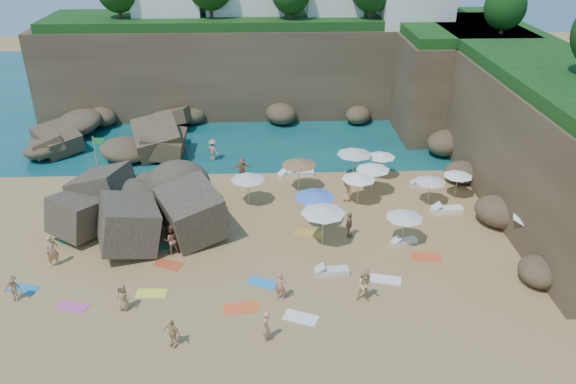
{
  "coord_description": "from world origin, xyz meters",
  "views": [
    {
      "loc": [
        0.86,
        -27.6,
        17.74
      ],
      "look_at": [
        2.0,
        3.0,
        2.0
      ],
      "focal_mm": 35.0,
      "sensor_mm": 36.0,
      "label": 1
    }
  ],
  "objects_px": {
    "lounger_0": "(290,174)",
    "person_stand_0": "(52,251)",
    "person_stand_2": "(213,150)",
    "person_stand_6": "(266,326)",
    "rock_outcrop": "(129,226)",
    "flag_pole": "(98,157)",
    "parasol_0": "(248,177)",
    "parasol_2": "(431,180)",
    "parasol_1": "(354,152)",
    "person_stand_3": "(349,225)",
    "person_stand_5": "(242,167)",
    "person_stand_4": "(347,190)",
    "person_stand_1": "(171,239)"
  },
  "relations": [
    {
      "from": "rock_outcrop",
      "to": "person_stand_0",
      "type": "xyz_separation_m",
      "value": [
        -3.14,
        -4.13,
        0.94
      ]
    },
    {
      "from": "parasol_1",
      "to": "person_stand_3",
      "type": "height_order",
      "value": "parasol_1"
    },
    {
      "from": "parasol_1",
      "to": "person_stand_5",
      "type": "bearing_deg",
      "value": 173.73
    },
    {
      "from": "parasol_1",
      "to": "person_stand_4",
      "type": "distance_m",
      "value": 3.59
    },
    {
      "from": "person_stand_1",
      "to": "parasol_2",
      "type": "bearing_deg",
      "value": -179.42
    },
    {
      "from": "lounger_0",
      "to": "flag_pole",
      "type": "bearing_deg",
      "value": 163.16
    },
    {
      "from": "person_stand_0",
      "to": "person_stand_6",
      "type": "xyz_separation_m",
      "value": [
        11.61,
        -6.4,
        -0.14
      ]
    },
    {
      "from": "rock_outcrop",
      "to": "parasol_2",
      "type": "xyz_separation_m",
      "value": [
        19.25,
        2.22,
        1.77
      ]
    },
    {
      "from": "parasol_1",
      "to": "lounger_0",
      "type": "bearing_deg",
      "value": 168.82
    },
    {
      "from": "flag_pole",
      "to": "person_stand_0",
      "type": "height_order",
      "value": "flag_pole"
    },
    {
      "from": "parasol_2",
      "to": "lounger_0",
      "type": "height_order",
      "value": "parasol_2"
    },
    {
      "from": "person_stand_5",
      "to": "person_stand_1",
      "type": "bearing_deg",
      "value": -121.55
    },
    {
      "from": "lounger_0",
      "to": "person_stand_6",
      "type": "xyz_separation_m",
      "value": [
        -1.81,
        -17.42,
        0.66
      ]
    },
    {
      "from": "parasol_2",
      "to": "person_stand_4",
      "type": "relative_size",
      "value": 1.28
    },
    {
      "from": "parasol_1",
      "to": "person_stand_6",
      "type": "bearing_deg",
      "value": -110.89
    },
    {
      "from": "rock_outcrop",
      "to": "person_stand_6",
      "type": "relative_size",
      "value": 5.58
    },
    {
      "from": "person_stand_3",
      "to": "person_stand_5",
      "type": "height_order",
      "value": "person_stand_3"
    },
    {
      "from": "person_stand_3",
      "to": "person_stand_6",
      "type": "height_order",
      "value": "person_stand_3"
    },
    {
      "from": "rock_outcrop",
      "to": "parasol_0",
      "type": "height_order",
      "value": "parasol_0"
    },
    {
      "from": "person_stand_3",
      "to": "person_stand_4",
      "type": "relative_size",
      "value": 1.05
    },
    {
      "from": "parasol_1",
      "to": "person_stand_2",
      "type": "xyz_separation_m",
      "value": [
        -10.35,
        3.93,
        -1.35
      ]
    },
    {
      "from": "parasol_2",
      "to": "person_stand_5",
      "type": "relative_size",
      "value": 1.39
    },
    {
      "from": "rock_outcrop",
      "to": "parasol_0",
      "type": "bearing_deg",
      "value": 19.72
    },
    {
      "from": "parasol_0",
      "to": "person_stand_3",
      "type": "distance_m",
      "value": 7.58
    },
    {
      "from": "person_stand_2",
      "to": "person_stand_6",
      "type": "bearing_deg",
      "value": 141.62
    },
    {
      "from": "person_stand_3",
      "to": "person_stand_4",
      "type": "xyz_separation_m",
      "value": [
        0.45,
        4.57,
        -0.04
      ]
    },
    {
      "from": "rock_outcrop",
      "to": "lounger_0",
      "type": "bearing_deg",
      "value": 33.85
    },
    {
      "from": "flag_pole",
      "to": "person_stand_1",
      "type": "bearing_deg",
      "value": -53.79
    },
    {
      "from": "parasol_0",
      "to": "person_stand_2",
      "type": "relative_size",
      "value": 1.35
    },
    {
      "from": "lounger_0",
      "to": "person_stand_0",
      "type": "distance_m",
      "value": 17.39
    },
    {
      "from": "parasol_0",
      "to": "person_stand_2",
      "type": "distance_m",
      "value": 7.94
    },
    {
      "from": "rock_outcrop",
      "to": "flag_pole",
      "type": "height_order",
      "value": "flag_pole"
    },
    {
      "from": "person_stand_0",
      "to": "person_stand_3",
      "type": "relative_size",
      "value": 1.13
    },
    {
      "from": "parasol_1",
      "to": "person_stand_5",
      "type": "height_order",
      "value": "parasol_1"
    },
    {
      "from": "flag_pole",
      "to": "person_stand_2",
      "type": "xyz_separation_m",
      "value": [
        7.26,
        4.91,
        -1.7
      ]
    },
    {
      "from": "flag_pole",
      "to": "person_stand_3",
      "type": "xyz_separation_m",
      "value": [
        16.26,
        -6.78,
        -1.71
      ]
    },
    {
      "from": "person_stand_5",
      "to": "person_stand_4",
      "type": "bearing_deg",
      "value": -41.35
    },
    {
      "from": "parasol_2",
      "to": "lounger_0",
      "type": "relative_size",
      "value": 1.13
    },
    {
      "from": "rock_outcrop",
      "to": "flag_pole",
      "type": "distance_m",
      "value": 6.3
    },
    {
      "from": "parasol_1",
      "to": "person_stand_3",
      "type": "distance_m",
      "value": 7.99
    },
    {
      "from": "rock_outcrop",
      "to": "lounger_0",
      "type": "distance_m",
      "value": 12.38
    },
    {
      "from": "lounger_0",
      "to": "person_stand_1",
      "type": "distance_m",
      "value": 12.32
    },
    {
      "from": "person_stand_0",
      "to": "person_stand_2",
      "type": "height_order",
      "value": "person_stand_0"
    },
    {
      "from": "lounger_0",
      "to": "person_stand_1",
      "type": "relative_size",
      "value": 0.99
    },
    {
      "from": "person_stand_0",
      "to": "person_stand_2",
      "type": "distance_m",
      "value": 15.98
    },
    {
      "from": "parasol_2",
      "to": "person_stand_3",
      "type": "relative_size",
      "value": 1.22
    },
    {
      "from": "person_stand_1",
      "to": "person_stand_3",
      "type": "xyz_separation_m",
      "value": [
        10.29,
        1.37,
        -0.08
      ]
    },
    {
      "from": "person_stand_6",
      "to": "person_stand_3",
      "type": "bearing_deg",
      "value": 173.59
    },
    {
      "from": "person_stand_0",
      "to": "person_stand_4",
      "type": "relative_size",
      "value": 1.18
    },
    {
      "from": "parasol_1",
      "to": "person_stand_2",
      "type": "relative_size",
      "value": 1.5
    }
  ]
}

